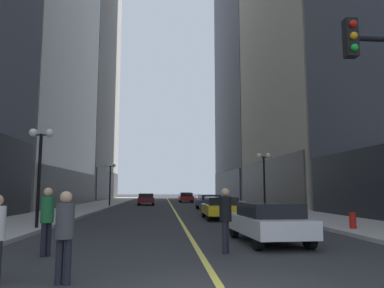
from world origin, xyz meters
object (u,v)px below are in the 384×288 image
at_px(street_lamp_right_mid, 264,169).
at_px(fire_hydrant_right, 353,222).
at_px(car_silver, 185,196).
at_px(pedestrian_in_black_coat, 225,215).
at_px(car_blue, 209,202).
at_px(car_yellow, 220,207).
at_px(car_red, 186,197).
at_px(street_lamp_left_far, 110,175).
at_px(pedestrian_in_green_parka, 47,216).
at_px(pedestrian_with_orange_bag, 65,229).
at_px(car_white, 268,221).
at_px(car_maroon, 146,199).
at_px(street_lamp_left_near, 40,155).

distance_m(street_lamp_right_mid, fire_hydrant_right, 11.73).
distance_m(car_silver, pedestrian_in_black_coat, 51.51).
bearing_deg(car_blue, car_yellow, -93.58).
distance_m(car_red, street_lamp_left_far, 16.09).
bearing_deg(pedestrian_in_green_parka, pedestrian_with_orange_bag, -67.54).
bearing_deg(car_silver, pedestrian_with_orange_bag, -96.04).
relative_size(car_blue, street_lamp_right_mid, 0.96).
distance_m(car_white, car_red, 39.34).
xyz_separation_m(pedestrian_in_green_parka, street_lamp_left_far, (-2.26, 27.93, 2.19)).
distance_m(car_red, pedestrian_in_black_coat, 41.17).
bearing_deg(car_silver, car_yellow, -90.61).
xyz_separation_m(pedestrian_with_orange_bag, street_lamp_left_far, (-3.50, 30.93, 2.25)).
height_order(car_maroon, street_lamp_left_near, street_lamp_left_near).
bearing_deg(pedestrian_with_orange_bag, street_lamp_left_near, 110.99).
bearing_deg(pedestrian_with_orange_bag, car_yellow, 70.09).
bearing_deg(car_red, car_yellow, -89.72).
height_order(car_maroon, car_red, same).
relative_size(car_silver, fire_hydrant_right, 5.34).
bearing_deg(car_blue, pedestrian_in_green_parka, -108.13).
xyz_separation_m(car_red, car_silver, (0.57, 10.33, -0.00)).
distance_m(car_yellow, car_red, 29.47).
bearing_deg(street_lamp_left_near, car_red, 76.08).
height_order(car_silver, pedestrian_with_orange_bag, pedestrian_with_orange_bag).
distance_m(car_yellow, street_lamp_left_far, 18.61).
distance_m(pedestrian_in_black_coat, street_lamp_right_mid, 17.07).
height_order(pedestrian_in_green_parka, street_lamp_right_mid, street_lamp_right_mid).
bearing_deg(car_blue, car_maroon, 118.99).
distance_m(car_silver, street_lamp_left_near, 46.43).
relative_size(car_silver, street_lamp_right_mid, 0.96).
distance_m(car_yellow, street_lamp_right_mid, 6.36).
distance_m(car_yellow, car_blue, 10.34).
bearing_deg(car_white, car_maroon, 99.83).
relative_size(pedestrian_in_black_coat, street_lamp_left_near, 0.41).
relative_size(pedestrian_with_orange_bag, street_lamp_right_mid, 0.39).
bearing_deg(pedestrian_in_green_parka, car_maroon, 87.87).
relative_size(car_blue, fire_hydrant_right, 5.33).
height_order(pedestrian_in_green_parka, street_lamp_left_near, street_lamp_left_near).
relative_size(street_lamp_left_near, street_lamp_right_mid, 1.00).
relative_size(car_white, street_lamp_left_far, 0.94).
bearing_deg(fire_hydrant_right, car_maroon, 109.16).
xyz_separation_m(car_maroon, street_lamp_right_mid, (9.31, -16.87, 2.54)).
bearing_deg(pedestrian_in_green_parka, fire_hydrant_right, 22.98).
relative_size(car_yellow, street_lamp_left_far, 1.00).
distance_m(car_blue, fire_hydrant_right, 17.81).
height_order(car_blue, fire_hydrant_right, car_blue).
bearing_deg(street_lamp_left_far, car_maroon, 55.01).
bearing_deg(street_lamp_left_far, pedestrian_with_orange_bag, -83.54).
bearing_deg(car_blue, street_lamp_right_mid, -61.27).
distance_m(car_silver, pedestrian_in_green_parka, 52.03).
bearing_deg(car_white, fire_hydrant_right, 32.16).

